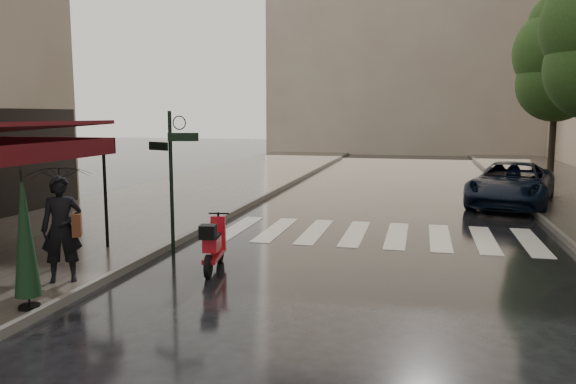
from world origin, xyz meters
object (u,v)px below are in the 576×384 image
at_px(scooter, 214,246).
at_px(parasol_back, 25,235).
at_px(pedestrian_with_umbrella, 60,185).
at_px(parked_car, 511,184).

distance_m(scooter, parasol_back, 3.59).
bearing_deg(scooter, pedestrian_with_umbrella, -152.00).
bearing_deg(pedestrian_with_umbrella, parked_car, 22.38).
distance_m(scooter, parked_car, 11.93).
bearing_deg(parasol_back, pedestrian_with_umbrella, 104.30).
bearing_deg(parked_car, parasol_back, -109.34).
height_order(pedestrian_with_umbrella, scooter, pedestrian_with_umbrella).
height_order(parked_car, parasol_back, parasol_back).
relative_size(pedestrian_with_umbrella, parked_car, 0.49).
xyz_separation_m(parked_car, parasol_back, (-8.65, -12.79, 0.52)).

